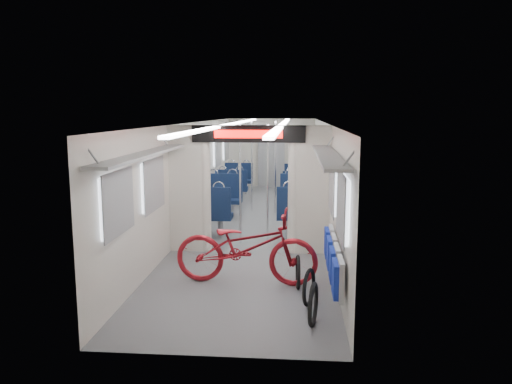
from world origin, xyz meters
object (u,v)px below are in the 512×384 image
at_px(bike_hoop_b, 309,289).
at_px(stanchion_near_left, 240,185).
at_px(seat_bay_far_right, 299,182).
at_px(bicycle, 246,247).
at_px(seat_bay_near_right, 300,201).
at_px(bike_hoop_c, 298,274).
at_px(stanchion_far_right, 275,168).
at_px(bike_hoop_a, 313,306).
at_px(seat_bay_near_left, 216,201).
at_px(seat_bay_far_left, 235,181).
at_px(flip_bench, 333,259).
at_px(stanchion_far_left, 252,167).
at_px(stanchion_near_right, 268,183).

relative_size(bike_hoop_b, stanchion_near_left, 0.22).
bearing_deg(seat_bay_far_right, stanchion_near_left, -103.72).
height_order(bicycle, seat_bay_near_right, seat_bay_near_right).
bearing_deg(bike_hoop_c, seat_bay_far_right, 89.62).
bearing_deg(stanchion_near_left, stanchion_far_right, 79.47).
xyz_separation_m(bike_hoop_a, seat_bay_far_right, (-0.13, 8.46, 0.29)).
bearing_deg(bike_hoop_a, seat_bay_near_left, 111.09).
relative_size(bike_hoop_a, seat_bay_far_left, 0.28).
relative_size(seat_bay_near_left, seat_bay_far_left, 1.17).
bearing_deg(seat_bay_near_right, flip_bench, -84.63).
height_order(flip_bench, seat_bay_near_right, seat_bay_near_right).
xyz_separation_m(bike_hoop_a, stanchion_far_right, (-0.74, 6.67, 0.90)).
distance_m(flip_bench, seat_bay_near_left, 4.88).
distance_m(bike_hoop_a, stanchion_far_left, 7.09).
bearing_deg(bicycle, seat_bay_near_right, -8.14).
height_order(seat_bay_near_right, stanchion_near_right, stanchion_near_right).
distance_m(bike_hoop_b, seat_bay_far_left, 8.35).
distance_m(bike_hoop_b, bike_hoop_c, 0.66).
bearing_deg(seat_bay_near_right, seat_bay_far_right, 90.00).
height_order(bike_hoop_b, seat_bay_far_left, seat_bay_far_left).
bearing_deg(bike_hoop_a, seat_bay_near_right, 91.39).
xyz_separation_m(bicycle, bike_hoop_b, (0.91, -0.81, -0.33)).
relative_size(bicycle, bike_hoop_b, 4.18).
xyz_separation_m(bike_hoop_b, stanchion_far_right, (-0.70, 6.04, 0.92)).
distance_m(flip_bench, seat_bay_near_right, 4.48).
xyz_separation_m(bicycle, flip_bench, (1.23, -0.57, 0.02)).
height_order(bike_hoop_c, seat_bay_near_right, seat_bay_near_right).
bearing_deg(seat_bay_near_left, stanchion_near_right, -44.53).
xyz_separation_m(flip_bench, stanchion_near_right, (-1.06, 3.11, 0.57)).
relative_size(flip_bench, seat_bay_far_left, 1.07).
xyz_separation_m(bike_hoop_a, bike_hoop_b, (-0.03, 0.63, -0.02)).
xyz_separation_m(bike_hoop_b, stanchion_near_left, (-1.25, 3.09, 0.92)).
bearing_deg(bike_hoop_a, stanchion_far_right, 96.33).
distance_m(bike_hoop_b, stanchion_far_right, 6.15).
bearing_deg(bike_hoop_c, bicycle, 167.70).
xyz_separation_m(flip_bench, seat_bay_far_left, (-2.29, 7.87, -0.05)).
relative_size(bike_hoop_b, seat_bay_far_right, 0.26).
xyz_separation_m(bike_hoop_a, bike_hoop_c, (-0.18, 1.27, -0.02)).
height_order(bicycle, stanchion_far_right, stanchion_far_right).
height_order(seat_bay_near_right, seat_bay_far_left, seat_bay_near_right).
bearing_deg(seat_bay_near_right, bike_hoop_b, -88.85).
height_order(seat_bay_near_left, stanchion_far_left, stanchion_far_left).
xyz_separation_m(seat_bay_near_left, seat_bay_far_right, (1.87, 3.28, -0.04)).
xyz_separation_m(flip_bench, stanchion_near_left, (-1.58, 2.85, 0.57)).
bearing_deg(bike_hoop_c, flip_bench, -40.53).
xyz_separation_m(bike_hoop_a, seat_bay_near_right, (-0.13, 5.33, 0.32)).
relative_size(seat_bay_far_left, stanchion_far_left, 0.85).
bearing_deg(stanchion_far_left, seat_bay_far_left, 109.49).
bearing_deg(seat_bay_near_left, bike_hoop_c, -65.03).
bearing_deg(stanchion_far_right, bicycle, -92.25).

